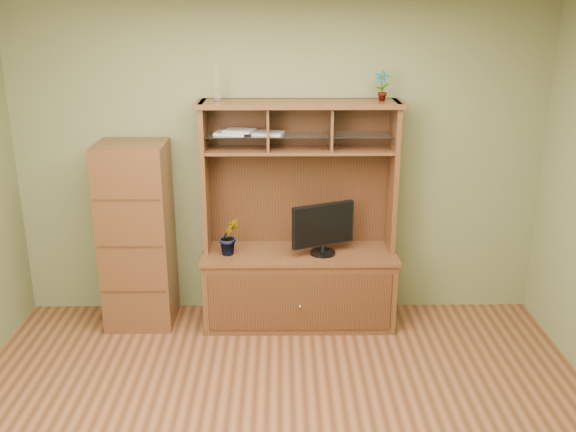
{
  "coord_description": "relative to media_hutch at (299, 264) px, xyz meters",
  "views": [
    {
      "loc": [
        0.02,
        -3.34,
        2.64
      ],
      "look_at": [
        0.06,
        1.2,
        1.13
      ],
      "focal_mm": 40.0,
      "sensor_mm": 36.0,
      "label": 1
    }
  ],
  "objects": [
    {
      "name": "room",
      "position": [
        -0.16,
        -1.73,
        0.83
      ],
      "size": [
        4.54,
        4.04,
        2.74
      ],
      "color": "#4F2B16",
      "rests_on": "ground"
    },
    {
      "name": "media_hutch",
      "position": [
        0.0,
        0.0,
        0.0
      ],
      "size": [
        1.66,
        0.61,
        1.9
      ],
      "color": "#462214",
      "rests_on": "room"
    },
    {
      "name": "monitor",
      "position": [
        0.19,
        -0.08,
        0.36
      ],
      "size": [
        0.52,
        0.26,
        0.44
      ],
      "rotation": [
        0.0,
        0.0,
        0.41
      ],
      "color": "black",
      "rests_on": "media_hutch"
    },
    {
      "name": "orchid_plant",
      "position": [
        -0.58,
        -0.08,
        0.29
      ],
      "size": [
        0.21,
        0.19,
        0.32
      ],
      "primitive_type": "imported",
      "rotation": [
        0.0,
        0.0,
        0.3
      ],
      "color": "#33521C",
      "rests_on": "media_hutch"
    },
    {
      "name": "top_plant",
      "position": [
        0.65,
        0.08,
        1.5
      ],
      "size": [
        0.14,
        0.11,
        0.24
      ],
      "primitive_type": "imported",
      "rotation": [
        0.0,
        0.0,
        -0.26
      ],
      "color": "#306F26",
      "rests_on": "media_hutch"
    },
    {
      "name": "reed_diffuser",
      "position": [
        -0.66,
        0.08,
        1.49
      ],
      "size": [
        0.06,
        0.06,
        0.29
      ],
      "color": "silver",
      "rests_on": "media_hutch"
    },
    {
      "name": "magazines",
      "position": [
        -0.44,
        0.08,
        1.13
      ],
      "size": [
        0.58,
        0.24,
        0.04
      ],
      "color": "#B2B1B6",
      "rests_on": "media_hutch"
    },
    {
      "name": "side_cabinet",
      "position": [
        -1.36,
        -0.0,
        0.27
      ],
      "size": [
        0.56,
        0.51,
        1.58
      ],
      "color": "#462214",
      "rests_on": "room"
    }
  ]
}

